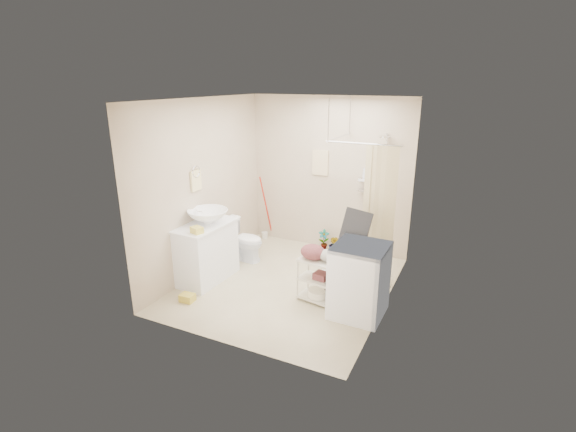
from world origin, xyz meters
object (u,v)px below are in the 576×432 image
Objects in this scene: vanity at (206,252)px; laundry_rack at (318,276)px; washing_machine at (359,280)px; toilet at (244,240)px.

laundry_rack is (1.72, 0.11, -0.07)m from vanity.
washing_machine reaches higher than vanity.
washing_machine is at bearing 3.03° from vanity.
vanity is at bearing 175.83° from toilet.
vanity is at bearing -178.14° from washing_machine.
toilet is 2.34m from washing_machine.
toilet is (0.12, 0.86, -0.09)m from vanity.
vanity is 0.87m from toilet.
laundry_rack is at bearing 5.95° from vanity.
washing_machine is (2.18, -0.83, 0.12)m from toilet.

